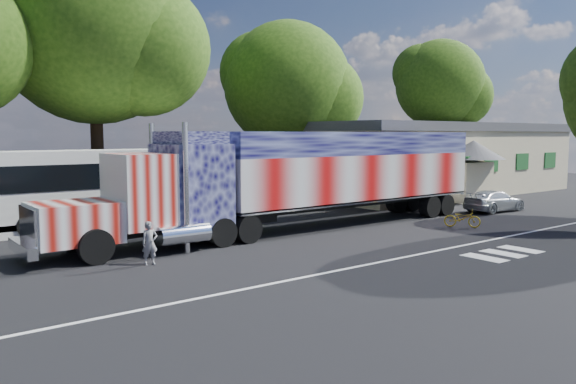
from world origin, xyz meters
TOP-DOWN VIEW (x-y plane):
  - ground at (0.00, 0.00)m, footprint 100.00×100.00m
  - lane_markings at (1.71, -3.77)m, footprint 30.00×2.67m
  - semi_truck at (1.78, 3.87)m, footprint 22.59×3.57m
  - coach_bus at (-4.35, 10.55)m, footprint 12.51×2.91m
  - hall_building at (19.92, 10.86)m, footprint 22.40×12.80m
  - parked_car at (14.02, 1.89)m, footprint 4.25×1.93m
  - woman at (-7.04, 1.50)m, footprint 0.57×0.41m
  - bicycle at (7.84, -0.32)m, footprint 1.42×1.69m
  - tree_far_ne at (27.91, 16.33)m, footprint 8.40×8.00m
  - tree_n_mid at (-3.60, 15.72)m, footprint 11.31×10.77m
  - tree_ne_a at (9.92, 15.65)m, footprint 9.41×8.96m

SIDE VIEW (x-z plane):
  - ground at x=0.00m, z-range 0.00..0.00m
  - lane_markings at x=1.71m, z-range 0.00..0.01m
  - bicycle at x=7.84m, z-range 0.00..0.87m
  - parked_car at x=14.02m, z-range 0.00..1.21m
  - woman at x=-7.04m, z-range 0.00..1.47m
  - coach_bus at x=-4.35m, z-range 0.07..3.71m
  - semi_truck at x=1.78m, z-range 0.07..4.89m
  - hall_building at x=19.92m, z-range 0.02..5.22m
  - tree_ne_a at x=9.92m, z-range 1.63..13.94m
  - tree_far_ne at x=27.91m, z-range 2.41..15.35m
  - tree_n_mid at x=-3.60m, z-range 2.41..18.12m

